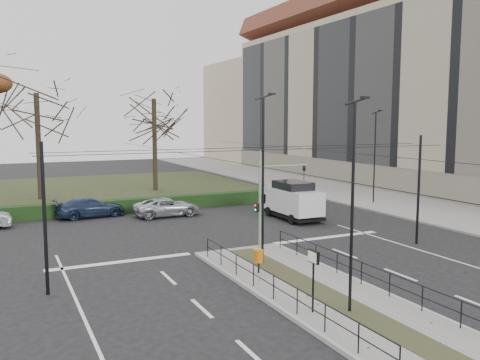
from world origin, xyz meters
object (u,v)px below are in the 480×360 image
object	(u,v)px
parked_car_third	(90,207)
streetlamp_median_far	(263,178)
traffic_light	(265,197)
parked_car_fourth	(167,207)
info_panel	(313,264)
white_van	(293,200)
bare_tree_near	(36,101)
streetlamp_sidewalk	(375,156)
litter_bin	(259,256)
bare_tree_center	(154,105)
streetlamp_median_near	(353,204)

from	to	relation	value
parked_car_third	streetlamp_median_far	bearing A→B (deg)	-168.09
traffic_light	parked_car_fourth	bearing A→B (deg)	98.71
info_panel	white_van	xyz separation A→B (m)	(8.63, 15.45, -0.51)
streetlamp_median_far	bare_tree_near	distance (m)	27.22
streetlamp_sidewalk	streetlamp_median_far	bearing A→B (deg)	-144.40
streetlamp_median_far	litter_bin	bearing A→B (deg)	-124.81
bare_tree_center	bare_tree_near	size ratio (longest dim) A/B	0.97
white_van	streetlamp_median_near	bearing A→B (deg)	-114.90
litter_bin	bare_tree_center	size ratio (longest dim) A/B	0.09
litter_bin	bare_tree_center	world-z (taller)	bare_tree_center
streetlamp_median_near	info_panel	bearing A→B (deg)	158.03
bare_tree_near	white_van	bearing A→B (deg)	-47.38
info_panel	litter_bin	bearing A→B (deg)	84.91
parked_car_fourth	bare_tree_near	world-z (taller)	bare_tree_near
streetlamp_sidewalk	parked_car_third	bearing A→B (deg)	169.40
litter_bin	parked_car_third	xyz separation A→B (m)	(-4.37, 17.29, -0.18)
streetlamp_median_far	bare_tree_center	xyz separation A→B (m)	(2.64, 26.98, 4.06)
traffic_light	bare_tree_near	xyz separation A→B (m)	(-9.33, 23.06, 5.61)
bare_tree_center	bare_tree_near	world-z (taller)	bare_tree_near
litter_bin	streetlamp_sidewalk	bearing A→B (deg)	36.97
streetlamp_median_far	streetlamp_sidewalk	distance (m)	20.45
parked_car_fourth	bare_tree_near	bearing A→B (deg)	31.99
white_van	parked_car_fourth	bearing A→B (deg)	147.70
streetlamp_median_far	parked_car_fourth	distance (m)	14.47
bare_tree_center	bare_tree_near	xyz separation A→B (m)	(-10.47, -1.27, 0.22)
litter_bin	parked_car_third	size ratio (longest dim) A/B	0.22
streetlamp_median_far	white_van	distance (m)	12.13
info_panel	bare_tree_center	bearing A→B (deg)	83.17
streetlamp_median_far	bare_tree_near	bearing A→B (deg)	106.93
parked_car_fourth	bare_tree_center	distance (m)	15.26
traffic_light	bare_tree_center	bearing A→B (deg)	87.34
bare_tree_near	traffic_light	bearing A→B (deg)	-67.96
streetlamp_median_near	white_van	world-z (taller)	streetlamp_median_near
traffic_light	parked_car_fourth	size ratio (longest dim) A/B	0.98
litter_bin	traffic_light	bearing A→B (deg)	58.66
bare_tree_center	bare_tree_near	distance (m)	10.54
streetlamp_sidewalk	bare_tree_near	size ratio (longest dim) A/B	0.63
bare_tree_near	streetlamp_sidewalk	bearing A→B (deg)	-29.46
parked_car_third	bare_tree_near	distance (m)	12.69
parked_car_third	bare_tree_near	xyz separation A→B (m)	(-2.56, 9.71, 7.75)
parked_car_fourth	white_van	bearing A→B (deg)	-123.34
traffic_light	streetlamp_median_far	bearing A→B (deg)	-119.56
streetlamp_median_near	parked_car_fourth	size ratio (longest dim) A/B	1.59
info_panel	streetlamp_median_far	world-z (taller)	streetlamp_median_far
traffic_light	streetlamp_median_near	xyz separation A→B (m)	(-1.61, -9.33, 1.10)
streetlamp_sidewalk	bare_tree_center	xyz separation A→B (m)	(-13.99, 15.08, 4.27)
info_panel	bare_tree_near	xyz separation A→B (m)	(-6.50, 31.89, 6.58)
parked_car_fourth	bare_tree_near	size ratio (longest dim) A/B	0.39
streetlamp_median_near	parked_car_fourth	bearing A→B (deg)	90.38
streetlamp_sidewalk	bare_tree_center	distance (m)	21.01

